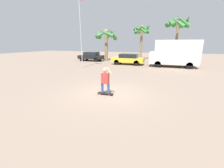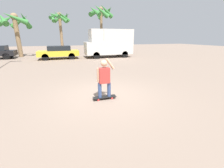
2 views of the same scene
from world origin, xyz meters
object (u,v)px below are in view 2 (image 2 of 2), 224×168
at_px(person_skateboarder, 104,77).
at_px(palm_tree_far_left, 15,23).
at_px(camper_van, 110,43).
at_px(parked_car_yellow, 59,52).
at_px(palm_tree_near_van, 101,14).
at_px(skateboard, 105,97).
at_px(palm_tree_center_background, 60,19).

height_order(person_skateboarder, palm_tree_far_left, palm_tree_far_left).
height_order(camper_van, parked_car_yellow, camper_van).
bearing_deg(parked_car_yellow, palm_tree_near_van, 35.72).
distance_m(camper_van, palm_tree_near_van, 5.94).
height_order(camper_van, palm_tree_near_van, palm_tree_near_van).
bearing_deg(skateboard, person_skateboarder, 180.00).
bearing_deg(person_skateboarder, palm_tree_near_van, 75.76).
distance_m(palm_tree_near_van, palm_tree_center_background, 6.37).
height_order(palm_tree_near_van, palm_tree_center_background, palm_tree_near_van).
xyz_separation_m(palm_tree_near_van, palm_tree_far_left, (-10.55, -1.05, -1.52)).
bearing_deg(skateboard, parked_car_yellow, 97.84).
relative_size(skateboard, palm_tree_far_left, 0.18).
distance_m(parked_car_yellow, palm_tree_far_left, 6.42).
relative_size(parked_car_yellow, palm_tree_far_left, 0.85).
bearing_deg(camper_van, palm_tree_far_left, 160.93).
bearing_deg(palm_tree_far_left, skateboard, -68.51).
relative_size(person_skateboarder, palm_tree_near_van, 0.23).
relative_size(palm_tree_center_background, palm_tree_far_left, 1.17).
bearing_deg(skateboard, palm_tree_center_background, 93.51).
height_order(skateboard, palm_tree_near_van, palm_tree_near_van).
bearing_deg(palm_tree_center_background, palm_tree_far_left, -140.31).
distance_m(person_skateboarder, palm_tree_center_background, 20.47).
xyz_separation_m(person_skateboarder, palm_tree_center_background, (-1.23, 20.05, 3.95)).
distance_m(parked_car_yellow, palm_tree_near_van, 8.77).
relative_size(camper_van, palm_tree_near_van, 0.84).
distance_m(parked_car_yellow, palm_tree_center_background, 8.52).
distance_m(skateboard, palm_tree_center_background, 20.65).
bearing_deg(palm_tree_near_van, skateboard, -104.23).
relative_size(palm_tree_near_van, palm_tree_center_background, 1.10).
height_order(skateboard, palm_tree_center_background, palm_tree_center_background).
distance_m(person_skateboarder, palm_tree_near_van, 18.04).
distance_m(skateboard, parked_car_yellow, 12.73).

